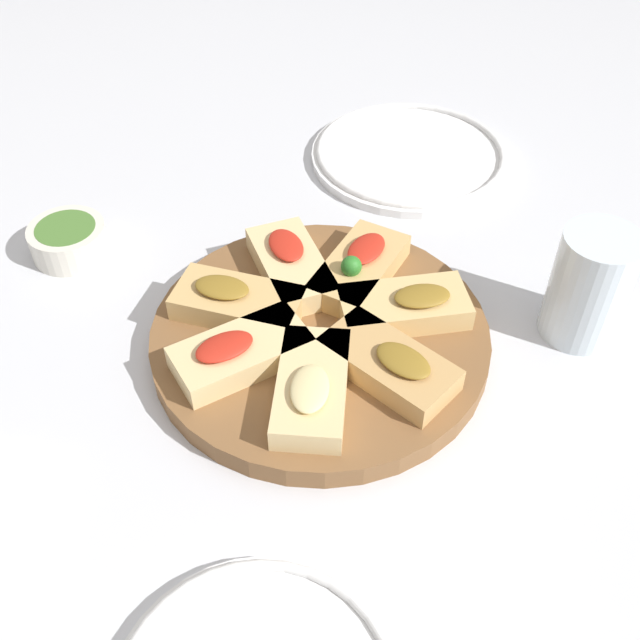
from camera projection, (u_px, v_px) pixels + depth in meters
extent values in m
plane|color=silver|center=(320.00, 345.00, 0.69)|extent=(3.00, 3.00, 0.00)
cylinder|color=brown|center=(320.00, 337.00, 0.68)|extent=(0.31, 0.31, 0.02)
cube|color=#E5C689|center=(312.00, 387.00, 0.61)|extent=(0.13, 0.09, 0.02)
ellipsoid|color=beige|center=(310.00, 388.00, 0.59)|extent=(0.06, 0.05, 0.01)
cube|color=tan|center=(388.00, 364.00, 0.63)|extent=(0.13, 0.11, 0.02)
ellipsoid|color=olive|center=(403.00, 360.00, 0.61)|extent=(0.06, 0.05, 0.01)
cube|color=#DBB775|center=(405.00, 310.00, 0.68)|extent=(0.06, 0.12, 0.02)
ellipsoid|color=olive|center=(422.00, 296.00, 0.67)|extent=(0.03, 0.05, 0.01)
cube|color=tan|center=(359.00, 270.00, 0.72)|extent=(0.12, 0.12, 0.02)
ellipsoid|color=red|center=(366.00, 249.00, 0.71)|extent=(0.06, 0.06, 0.01)
sphere|color=#2D7A28|center=(351.00, 266.00, 0.69)|extent=(0.02, 0.02, 0.02)
cube|color=#E5C689|center=(291.00, 266.00, 0.72)|extent=(0.12, 0.07, 0.02)
ellipsoid|color=red|center=(286.00, 245.00, 0.72)|extent=(0.05, 0.04, 0.01)
cube|color=tan|center=(238.00, 303.00, 0.68)|extent=(0.11, 0.13, 0.02)
ellipsoid|color=olive|center=(222.00, 287.00, 0.68)|extent=(0.05, 0.06, 0.01)
cube|color=#E5C689|center=(241.00, 353.00, 0.64)|extent=(0.09, 0.13, 0.02)
ellipsoid|color=red|center=(224.00, 347.00, 0.62)|extent=(0.05, 0.06, 0.01)
cylinder|color=white|center=(410.00, 156.00, 0.91)|extent=(0.24, 0.24, 0.01)
torus|color=white|center=(411.00, 151.00, 0.90)|extent=(0.23, 0.23, 0.01)
cylinder|color=silver|center=(589.00, 286.00, 0.67)|extent=(0.07, 0.07, 0.11)
cylinder|color=silver|center=(69.00, 241.00, 0.77)|extent=(0.08, 0.08, 0.03)
cylinder|color=#4C7A33|center=(66.00, 230.00, 0.76)|extent=(0.06, 0.06, 0.01)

